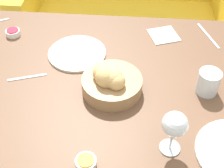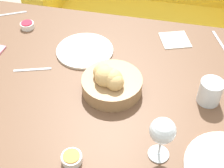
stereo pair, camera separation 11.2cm
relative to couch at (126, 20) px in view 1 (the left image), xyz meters
The scene contains 11 objects.
dining_table 1.18m from the couch, 93.04° to the right, with size 1.51×0.99×0.73m.
couch is the anchor object (origin of this frame).
bread_basket 1.23m from the couch, 90.29° to the right, with size 0.22×0.22×0.12m.
plate_far_center 1.04m from the couch, 99.93° to the right, with size 0.24×0.24×0.01m.
water_tumbler 1.25m from the couch, 73.05° to the right, with size 0.08×0.08×0.09m.
wine_glass 1.48m from the couch, 81.89° to the right, with size 0.08×0.08×0.16m.
jam_bowl_berry 1.05m from the couch, 119.45° to the right, with size 0.06×0.06×0.03m.
jam_bowl_honey 1.51m from the couch, 92.06° to the right, with size 0.06×0.06×0.03m.
fork_silver 0.95m from the couch, 62.69° to the right, with size 0.08×0.19×0.00m.
spoon_coffee 1.22m from the couch, 106.81° to the right, with size 0.14×0.06×0.00m.
napkin 0.90m from the couch, 75.79° to the right, with size 0.15×0.15×0.00m.
Camera 1 is at (0.13, -0.80, 1.54)m, focal length 50.00 mm.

